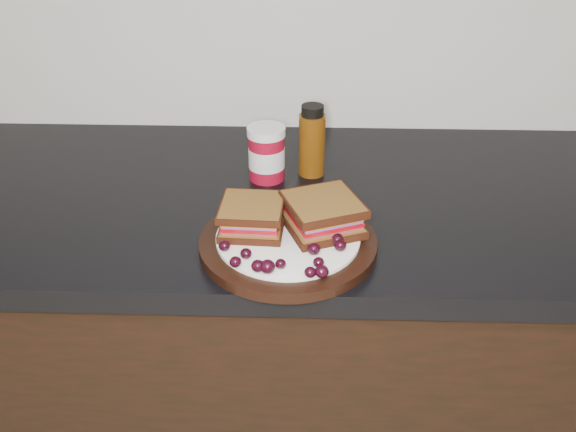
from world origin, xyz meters
The scene contains 30 objects.
base_cabinets centered at (0.00, 1.70, 0.43)m, with size 3.96×0.58×0.86m, color black.
countertop centered at (0.00, 1.70, 0.88)m, with size 3.98×0.60×0.04m, color black.
plate centered at (-0.09, 1.52, 0.91)m, with size 0.28×0.28×0.02m, color black.
sandwich_left centered at (-0.15, 1.54, 0.95)m, with size 0.10×0.10×0.05m, color brown, non-canonical shape.
sandwich_right centered at (-0.04, 1.55, 0.95)m, with size 0.11×0.11×0.05m, color brown, non-canonical shape.
grape_0 centered at (-0.19, 1.48, 0.93)m, with size 0.02×0.02×0.02m, color black.
grape_1 centered at (-0.15, 1.46, 0.93)m, with size 0.02×0.02×0.02m, color black.
grape_2 centered at (-0.17, 1.44, 0.93)m, with size 0.02×0.02×0.02m, color black.
grape_3 centered at (-0.13, 1.43, 0.93)m, with size 0.02×0.02×0.02m, color black.
grape_4 centered at (-0.12, 1.42, 0.93)m, with size 0.02×0.02×0.02m, color black.
grape_5 centered at (-0.10, 1.43, 0.93)m, with size 0.02×0.02×0.01m, color black.
grape_6 centered at (-0.06, 1.41, 0.93)m, with size 0.02×0.02×0.02m, color black.
grape_7 centered at (-0.04, 1.41, 0.93)m, with size 0.02×0.02×0.02m, color black.
grape_8 centered at (-0.05, 1.44, 0.93)m, with size 0.02×0.02×0.02m, color black.
grape_9 centered at (-0.05, 1.47, 0.93)m, with size 0.02×0.02×0.02m, color black.
grape_10 centered at (-0.01, 1.48, 0.93)m, with size 0.02×0.02×0.02m, color black.
grape_11 centered at (-0.02, 1.50, 0.93)m, with size 0.02×0.02×0.02m, color black.
grape_12 centered at (0.00, 1.53, 0.93)m, with size 0.02×0.02×0.02m, color black.
grape_13 centered at (-0.01, 1.55, 0.93)m, with size 0.02×0.02×0.02m, color black.
grape_14 centered at (-0.03, 1.57, 0.93)m, with size 0.01×0.01×0.01m, color black.
grape_15 centered at (-0.13, 1.55, 0.93)m, with size 0.02×0.02×0.02m, color black.
grape_16 centered at (-0.16, 1.56, 0.93)m, with size 0.02×0.02×0.01m, color black.
grape_17 centered at (-0.17, 1.54, 0.93)m, with size 0.02×0.02×0.02m, color black.
grape_18 centered at (-0.18, 1.51, 0.93)m, with size 0.02×0.02×0.02m, color black.
grape_19 centered at (-0.17, 1.51, 0.93)m, with size 0.02×0.02×0.02m, color black.
grape_20 centered at (-0.14, 1.55, 0.93)m, with size 0.02×0.02×0.02m, color black.
grape_21 centered at (-0.14, 1.53, 0.93)m, with size 0.02×0.02×0.02m, color black.
grape_22 centered at (-0.15, 1.51, 0.93)m, with size 0.02×0.02×0.02m, color black.
condiment_jar centered at (-0.14, 1.76, 0.95)m, with size 0.07×0.07×0.10m, color maroon.
oil_bottle centered at (-0.06, 1.78, 0.97)m, with size 0.05×0.05×0.14m, color #552C08.
Camera 1 is at (-0.07, 0.68, 1.47)m, focal length 40.00 mm.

